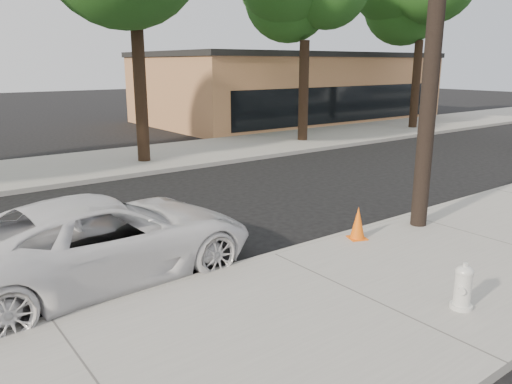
% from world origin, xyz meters
% --- Properties ---
extents(ground, '(120.00, 120.00, 0.00)m').
position_xyz_m(ground, '(0.00, 0.00, 0.00)').
color(ground, black).
rests_on(ground, ground).
extents(near_sidewalk, '(90.00, 4.40, 0.15)m').
position_xyz_m(near_sidewalk, '(0.00, -4.30, 0.07)').
color(near_sidewalk, gray).
rests_on(near_sidewalk, ground).
extents(far_sidewalk, '(90.00, 5.00, 0.15)m').
position_xyz_m(far_sidewalk, '(0.00, 8.50, 0.07)').
color(far_sidewalk, gray).
rests_on(far_sidewalk, ground).
extents(curb_near, '(90.00, 0.12, 0.16)m').
position_xyz_m(curb_near, '(0.00, -2.10, 0.07)').
color(curb_near, '#9E9B93').
rests_on(curb_near, ground).
extents(building_main, '(18.00, 10.00, 4.00)m').
position_xyz_m(building_main, '(16.00, 16.00, 2.00)').
color(building_main, '#B8744C').
rests_on(building_main, ground).
extents(utility_pole, '(1.40, 0.34, 9.00)m').
position_xyz_m(utility_pole, '(3.60, -2.70, 4.70)').
color(utility_pole, black).
rests_on(utility_pole, near_sidewalk).
extents(tree_e, '(4.80, 4.65, 9.25)m').
position_xyz_m(tree_e, '(18.21, 7.74, 6.70)').
color(tree_e, black).
rests_on(tree_e, far_sidewalk).
extents(police_cruiser, '(5.30, 2.63, 1.45)m').
position_xyz_m(police_cruiser, '(-2.77, -1.01, 0.72)').
color(police_cruiser, silver).
rests_on(police_cruiser, ground).
extents(fire_hydrant, '(0.35, 0.32, 0.65)m').
position_xyz_m(fire_hydrant, '(0.81, -5.40, 0.47)').
color(fire_hydrant, silver).
rests_on(fire_hydrant, near_sidewalk).
extents(traffic_cone, '(0.44, 0.44, 0.66)m').
position_xyz_m(traffic_cone, '(1.86, -2.50, 0.47)').
color(traffic_cone, '#FF650D').
rests_on(traffic_cone, near_sidewalk).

